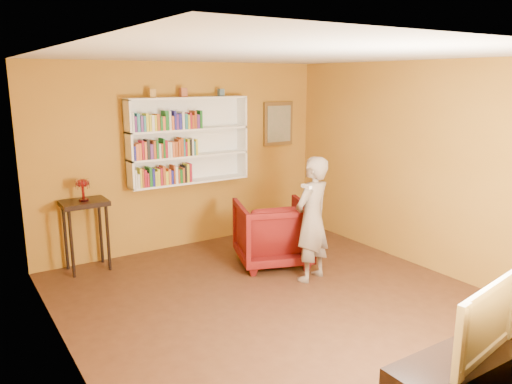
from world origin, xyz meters
TOP-DOWN VIEW (x-y plane):
  - room_shell at (0.00, 0.00)m, footprint 5.30×5.80m
  - bookshelf at (0.00, 2.41)m, footprint 1.80×0.29m
  - books_row_lower at (-0.44, 2.30)m, footprint 0.84×0.19m
  - books_row_middle at (-0.39, 2.30)m, footprint 0.94×0.19m
  - books_row_upper at (-0.36, 2.30)m, footprint 1.02×0.19m
  - ornament_left at (-0.52, 2.35)m, footprint 0.09×0.09m
  - ornament_centre at (-0.07, 2.35)m, footprint 0.09×0.09m
  - ornament_right at (0.54, 2.35)m, footprint 0.08×0.08m
  - framed_painting at (1.65, 2.46)m, footprint 0.55×0.05m
  - console_table at (-1.55, 2.25)m, footprint 0.57×0.44m
  - ruby_lustre at (-1.55, 2.25)m, footprint 0.18×0.18m
  - armchair at (0.62, 1.13)m, footprint 1.20×1.22m
  - person at (0.72, 0.41)m, footprint 0.65×0.52m
  - game_remote at (0.37, 0.11)m, footprint 0.04×0.15m
  - tv_cabinet at (0.06, -2.25)m, footprint 1.43×0.43m
  - television at (0.06, -2.25)m, footprint 0.98×0.30m

SIDE VIEW (x-z plane):
  - tv_cabinet at x=0.06m, z-range 0.00..0.51m
  - armchair at x=0.62m, z-range 0.00..0.87m
  - console_table at x=-1.55m, z-range 0.31..1.24m
  - person at x=0.72m, z-range 0.00..1.56m
  - television at x=0.06m, z-range 0.51..1.07m
  - room_shell at x=0.00m, z-range -0.42..2.46m
  - books_row_lower at x=-0.44m, z-range 1.00..1.27m
  - ruby_lustre at x=-1.55m, z-range 1.00..1.28m
  - game_remote at x=0.37m, z-range 1.27..1.31m
  - books_row_middle at x=-0.39m, z-range 1.38..1.65m
  - bookshelf at x=0.00m, z-range 0.98..2.21m
  - framed_painting at x=1.65m, z-range 1.40..2.10m
  - books_row_upper at x=-0.36m, z-range 1.75..2.02m
  - ornament_right at x=0.54m, z-range 2.21..2.32m
  - ornament_left at x=-0.52m, z-range 2.21..2.33m
  - ornament_centre at x=-0.07m, z-range 2.21..2.34m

